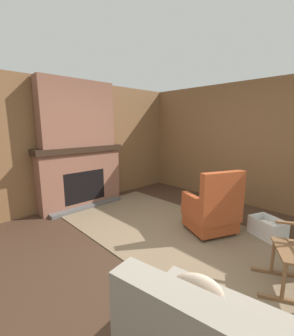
{
  "coord_description": "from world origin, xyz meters",
  "views": [
    {
      "loc": [
        1.83,
        -2.14,
        1.68
      ],
      "look_at": [
        -1.07,
        0.64,
        0.9
      ],
      "focal_mm": 24.0,
      "sensor_mm": 36.0,
      "label": 1
    }
  ],
  "objects_px": {
    "armchair": "(212,211)",
    "storage_case": "(89,142)",
    "firewood_stack": "(199,203)",
    "laundry_basket": "(267,228)",
    "oil_lamp_vase": "(60,143)"
  },
  "relations": [
    {
      "from": "armchair",
      "to": "laundry_basket",
      "type": "distance_m",
      "value": 0.85
    },
    {
      "from": "armchair",
      "to": "oil_lamp_vase",
      "type": "bearing_deg",
      "value": 49.63
    },
    {
      "from": "armchair",
      "to": "firewood_stack",
      "type": "height_order",
      "value": "armchair"
    },
    {
      "from": "armchair",
      "to": "oil_lamp_vase",
      "type": "height_order",
      "value": "oil_lamp_vase"
    },
    {
      "from": "firewood_stack",
      "to": "oil_lamp_vase",
      "type": "xyz_separation_m",
      "value": [
        -1.81,
        -2.03,
        1.24
      ]
    },
    {
      "from": "laundry_basket",
      "to": "storage_case",
      "type": "height_order",
      "value": "storage_case"
    },
    {
      "from": "storage_case",
      "to": "armchair",
      "type": "bearing_deg",
      "value": 13.46
    },
    {
      "from": "oil_lamp_vase",
      "to": "storage_case",
      "type": "height_order",
      "value": "oil_lamp_vase"
    },
    {
      "from": "laundry_basket",
      "to": "oil_lamp_vase",
      "type": "bearing_deg",
      "value": -151.84
    },
    {
      "from": "laundry_basket",
      "to": "oil_lamp_vase",
      "type": "height_order",
      "value": "oil_lamp_vase"
    },
    {
      "from": "armchair",
      "to": "storage_case",
      "type": "relative_size",
      "value": 4.96
    },
    {
      "from": "firewood_stack",
      "to": "storage_case",
      "type": "bearing_deg",
      "value": -142.05
    },
    {
      "from": "storage_case",
      "to": "laundry_basket",
      "type": "bearing_deg",
      "value": 19.01
    },
    {
      "from": "oil_lamp_vase",
      "to": "storage_case",
      "type": "distance_m",
      "value": 0.62
    },
    {
      "from": "armchair",
      "to": "storage_case",
      "type": "height_order",
      "value": "storage_case"
    }
  ]
}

